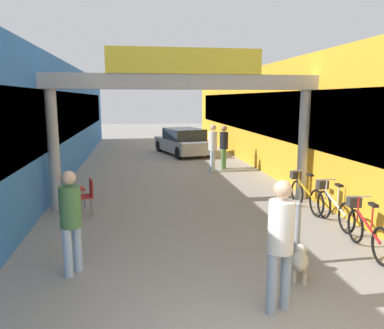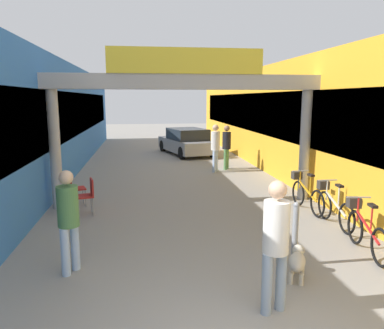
% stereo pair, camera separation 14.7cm
% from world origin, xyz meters
% --- Properties ---
extents(storefront_left, '(3.00, 26.00, 4.08)m').
position_xyz_m(storefront_left, '(-5.09, 11.00, 2.04)').
color(storefront_left, blue).
rests_on(storefront_left, ground_plane).
extents(storefront_right, '(3.00, 26.00, 4.08)m').
position_xyz_m(storefront_right, '(5.09, 11.00, 2.04)').
color(storefront_right, gold).
rests_on(storefront_right, ground_plane).
extents(arcade_sign_gateway, '(7.40, 0.47, 4.08)m').
position_xyz_m(arcade_sign_gateway, '(0.00, 6.74, 2.90)').
color(arcade_sign_gateway, '#B2B2B2').
rests_on(arcade_sign_gateway, ground_plane).
extents(pedestrian_with_dog, '(0.44, 0.44, 1.80)m').
position_xyz_m(pedestrian_with_dog, '(0.53, 1.36, 1.04)').
color(pedestrian_with_dog, '#8C9EB2').
rests_on(pedestrian_with_dog, ground_plane).
extents(pedestrian_companion, '(0.46, 0.46, 1.71)m').
position_xyz_m(pedestrian_companion, '(-2.36, 2.92, 0.98)').
color(pedestrian_companion, '#A5BFE0').
rests_on(pedestrian_companion, ground_plane).
extents(pedestrian_carrying_crate, '(0.46, 0.46, 1.77)m').
position_xyz_m(pedestrian_carrying_crate, '(2.23, 11.54, 1.02)').
color(pedestrian_carrying_crate, '#4C7F47').
rests_on(pedestrian_carrying_crate, ground_plane).
extents(pedestrian_elderly_walking, '(0.46, 0.46, 1.85)m').
position_xyz_m(pedestrian_elderly_walking, '(1.67, 11.04, 1.07)').
color(pedestrian_elderly_walking, '#A5BFE0').
rests_on(pedestrian_elderly_walking, ground_plane).
extents(dog_on_leash, '(0.49, 0.68, 0.48)m').
position_xyz_m(dog_on_leash, '(1.24, 2.22, 0.30)').
color(dog_on_leash, beige).
rests_on(dog_on_leash, ground_plane).
extents(bicycle_red_second, '(0.46, 1.68, 0.98)m').
position_xyz_m(bicycle_red_second, '(2.90, 3.06, 0.44)').
color(bicycle_red_second, black).
rests_on(bicycle_red_second, ground_plane).
extents(bicycle_silver_third, '(0.46, 1.69, 0.98)m').
position_xyz_m(bicycle_silver_third, '(3.09, 4.58, 0.44)').
color(bicycle_silver_third, black).
rests_on(bicycle_silver_third, ground_plane).
extents(bicycle_orange_farthest, '(0.46, 1.69, 0.98)m').
position_xyz_m(bicycle_orange_farthest, '(2.97, 5.75, 0.44)').
color(bicycle_orange_farthest, black).
rests_on(bicycle_orange_farthest, ground_plane).
extents(bollard_post_metal, '(0.10, 0.10, 1.12)m').
position_xyz_m(bollard_post_metal, '(1.38, 2.68, 0.57)').
color(bollard_post_metal, gray).
rests_on(bollard_post_metal, ground_plane).
extents(cafe_chair_red_nearer, '(0.49, 0.49, 0.89)m').
position_xyz_m(cafe_chair_red_nearer, '(-2.49, 6.10, 0.54)').
color(cafe_chair_red_nearer, gray).
rests_on(cafe_chair_red_nearer, ground_plane).
extents(cafe_chair_red_farther, '(0.51, 0.51, 0.89)m').
position_xyz_m(cafe_chair_red_farther, '(-2.95, 6.90, 0.54)').
color(cafe_chair_red_farther, gray).
rests_on(cafe_chair_red_farther, ground_plane).
extents(parked_car_silver, '(2.70, 4.31, 1.33)m').
position_xyz_m(parked_car_silver, '(1.15, 15.88, 0.64)').
color(parked_car_silver, '#99999E').
rests_on(parked_car_silver, ground_plane).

